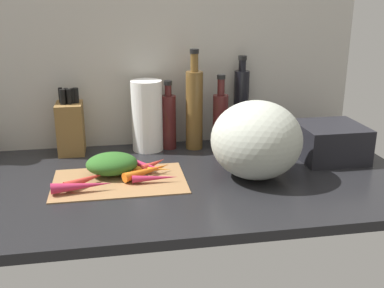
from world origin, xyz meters
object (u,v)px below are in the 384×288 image
cutting_board (120,181)px  carrot_8 (87,179)px  bottle_0 (169,120)px  bottle_2 (220,119)px  paper_towel_roll (147,116)px  carrot_1 (144,165)px  carrot_7 (82,186)px  knife_block (71,127)px  carrot_2 (145,169)px  dish_rack (330,142)px  carrot_0 (153,164)px  carrot_3 (155,178)px  carrot_6 (137,166)px  carrot_4 (147,171)px  bottle_1 (194,108)px  bottle_3 (241,105)px  carrot_5 (136,170)px  winter_squash (256,140)px

cutting_board → carrot_8: bearing=-171.1°
bottle_0 → bottle_2: (19.60, -3.11, 0.42)cm
cutting_board → paper_towel_roll: size_ratio=1.57×
carrot_1 → carrot_7: (-19.52, -13.98, -0.10)cm
carrot_7 → knife_block: 40.30cm
carrot_7 → bottle_0: (31.08, 38.08, 8.67)cm
carrot_2 → dish_rack: size_ratio=0.79×
carrot_0 → carrot_3: 11.95cm
carrot_2 → carrot_7: (-19.76, -11.73, 0.35)cm
bottle_2 → carrot_1: bearing=-146.0°
carrot_6 → bottle_2: 40.03cm
carrot_8 → paper_towel_roll: paper_towel_roll is taller
carrot_1 → bottle_2: bottle_2 is taller
carrot_4 → bottle_0: bearing=69.7°
knife_block → bottle_1: (46.32, -2.85, 5.90)cm
carrot_1 → carrot_7: carrot_1 is taller
carrot_3 → bottle_1: (18.39, 32.82, 13.99)cm
carrot_0 → carrot_1: (-3.38, -1.45, 0.37)cm
carrot_1 → carrot_2: carrot_1 is taller
carrot_0 → carrot_1: carrot_1 is taller
carrot_7 → bottle_2: bearing=34.6°
paper_towel_roll → bottle_3: bottle_3 is taller
carrot_4 → paper_towel_roll: bearing=84.9°
carrot_0 → bottle_2: bottle_2 is taller
carrot_6 → knife_block: knife_block is taller
carrot_3 → bottle_0: 36.82cm
dish_rack → knife_block: bearing=166.0°
carrot_8 → paper_towel_roll: bearing=56.1°
dish_rack → bottle_2: bearing=152.6°
carrot_7 → bottle_0: bearing=50.8°
cutting_board → carrot_6: 10.11cm
carrot_1 → carrot_8: (-18.24, -8.49, -0.30)cm
bottle_0 → cutting_board: bearing=-122.7°
cutting_board → carrot_0: 14.52cm
carrot_0 → dish_rack: 64.13cm
carrot_0 → carrot_5: (-6.18, -3.91, -0.34)cm
carrot_8 → bottle_2: 58.27cm
cutting_board → bottle_3: (49.12, 33.44, 14.84)cm
carrot_1 → bottle_0: bearing=64.4°
paper_towel_roll → carrot_0: bearing=-90.0°
carrot_1 → bottle_1: 33.61cm
carrot_5 → bottle_3: (43.58, 28.95, 13.39)cm
carrot_5 → winter_squash: bearing=-11.3°
carrot_7 → carrot_1: bearing=35.6°
carrot_7 → carrot_6: bearing=40.4°
carrot_3 → carrot_6: size_ratio=1.12×
bottle_3 → bottle_0: bearing=-175.3°
cutting_board → bottle_3: bottle_3 is taller
winter_squash → bottle_0: (-24.01, 34.21, -1.53)cm
bottle_0 → carrot_6: bearing=-120.5°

